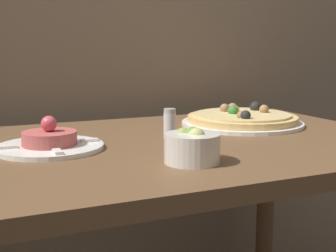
% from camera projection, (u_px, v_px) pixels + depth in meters
% --- Properties ---
extents(dining_table, '(1.08, 0.75, 0.79)m').
position_uv_depth(dining_table, '(182.00, 191.00, 1.14)').
color(dining_table, brown).
rests_on(dining_table, ground_plane).
extents(pizza_plate, '(0.34, 0.34, 0.06)m').
position_uv_depth(pizza_plate, '(242.00, 119.00, 1.32)').
color(pizza_plate, white).
rests_on(pizza_plate, dining_table).
extents(tartare_plate, '(0.23, 0.23, 0.07)m').
position_uv_depth(tartare_plate, '(50.00, 142.00, 1.01)').
color(tartare_plate, white).
rests_on(tartare_plate, dining_table).
extents(small_bowl, '(0.11, 0.11, 0.07)m').
position_uv_depth(small_bowl, '(192.00, 146.00, 0.89)').
color(small_bowl, silver).
rests_on(small_bowl, dining_table).
extents(salt_shaker, '(0.03, 0.03, 0.07)m').
position_uv_depth(salt_shaker, '(170.00, 124.00, 1.13)').
color(salt_shaker, silver).
rests_on(salt_shaker, dining_table).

